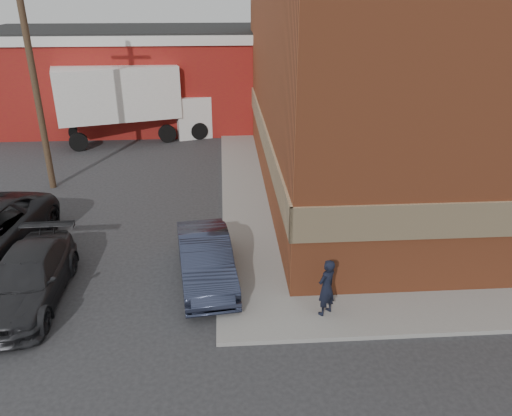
# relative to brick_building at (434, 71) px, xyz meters

# --- Properties ---
(ground) EXTENTS (90.00, 90.00, 0.00)m
(ground) POSITION_rel_brick_building_xyz_m (-8.50, -9.00, -4.68)
(ground) COLOR #28282B
(ground) RESTS_ON ground
(brick_building) EXTENTS (14.25, 18.25, 9.36)m
(brick_building) POSITION_rel_brick_building_xyz_m (0.00, 0.00, 0.00)
(brick_building) COLOR #994727
(brick_building) RESTS_ON ground
(sidewalk_west) EXTENTS (1.80, 18.00, 0.12)m
(sidewalk_west) POSITION_rel_brick_building_xyz_m (-7.90, 0.00, -4.62)
(sidewalk_west) COLOR gray
(sidewalk_west) RESTS_ON ground
(warehouse) EXTENTS (16.30, 8.30, 5.60)m
(warehouse) POSITION_rel_brick_building_xyz_m (-14.50, 11.00, -1.87)
(warehouse) COLOR maroon
(warehouse) RESTS_ON ground
(utility_pole) EXTENTS (2.00, 0.26, 9.00)m
(utility_pole) POSITION_rel_brick_building_xyz_m (-16.00, 0.00, 0.06)
(utility_pole) COLOR #4C3A26
(utility_pole) RESTS_ON ground
(man) EXTENTS (0.68, 0.65, 1.56)m
(man) POSITION_rel_brick_building_xyz_m (-6.19, -9.79, -3.78)
(man) COLOR black
(man) RESTS_ON sidewalk_south
(sedan) EXTENTS (1.95, 4.32, 1.37)m
(sedan) POSITION_rel_brick_building_xyz_m (-9.30, -7.79, -4.00)
(sedan) COLOR #282D42
(sedan) RESTS_ON ground
(suv_b) EXTENTS (1.97, 4.67, 1.34)m
(suv_b) POSITION_rel_brick_building_xyz_m (-14.06, -8.50, -4.01)
(suv_b) COLOR #28282B
(suv_b) RESTS_ON ground
(box_truck) EXTENTS (8.52, 4.57, 4.03)m
(box_truck) POSITION_rel_brick_building_xyz_m (-13.48, 7.00, -2.36)
(box_truck) COLOR white
(box_truck) RESTS_ON ground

